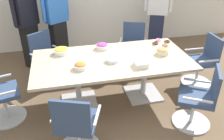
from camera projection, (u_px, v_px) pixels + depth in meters
The scene contains 17 objects.
ground_plane at pixel (112, 98), 3.96m from camera, with size 10.00×10.00×0.01m, color brown.
conference_table at pixel (112, 66), 3.65m from camera, with size 2.40×1.20×0.75m.
office_chair_1 at pixel (77, 128), 2.77m from camera, with size 0.69×0.69×0.91m.
office_chair_2 at pixel (199, 101), 3.23m from camera, with size 0.74×0.74×0.91m.
office_chair_3 at pixel (202, 63), 4.20m from camera, with size 0.55×0.55×0.91m.
office_chair_4 at pixel (133, 49), 4.75m from camera, with size 0.70×0.70×0.91m.
office_chair_5 at pixel (47, 60), 4.31m from camera, with size 0.76×0.76×0.91m.
person_standing_0 at pixel (27, 21), 4.56m from camera, with size 0.47×0.50×1.82m.
person_standing_1 at pixel (56, 17), 4.70m from camera, with size 0.56×0.42×1.87m.
person_standing_2 at pixel (158, 10), 5.18m from camera, with size 0.59×0.38×1.86m.
snack_bowl_cookies at pixel (162, 51), 3.71m from camera, with size 0.20×0.20×0.10m.
snack_bowl_candy_mix at pixel (102, 46), 3.89m from camera, with size 0.21×0.21×0.10m.
snack_bowl_chips_yellow at pixel (61, 51), 3.73m from camera, with size 0.25×0.25×0.11m.
snack_bowl_pretzels at pixel (80, 66), 3.30m from camera, with size 0.20×0.20×0.09m.
donut_platter at pixel (161, 43), 4.09m from camera, with size 0.34×0.34×0.04m.
plate_stack at pixel (112, 60), 3.50m from camera, with size 0.19×0.19×0.05m.
napkin_pile at pixel (141, 64), 3.36m from camera, with size 0.19×0.19×0.08m, color white.
Camera 1 is at (-0.72, -3.13, 2.36)m, focal length 37.50 mm.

